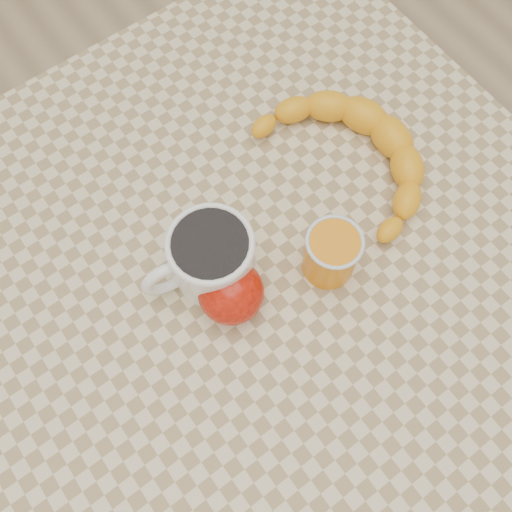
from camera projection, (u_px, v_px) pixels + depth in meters
ground at (256, 375)px, 1.38m from camera, size 3.00×3.00×0.00m
table at (256, 286)px, 0.76m from camera, size 0.80×0.80×0.75m
coffee_mug at (210, 257)px, 0.63m from camera, size 0.14×0.11×0.08m
orange_juice_glass at (331, 254)px, 0.64m from camera, size 0.06×0.06×0.08m
apple at (231, 292)px, 0.63m from camera, size 0.09×0.09×0.07m
banana at (352, 156)px, 0.71m from camera, size 0.20×0.28×0.04m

